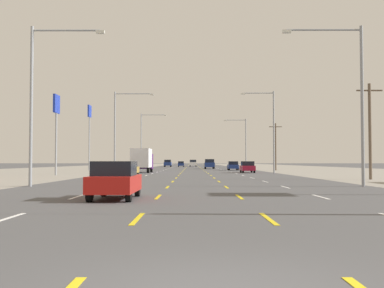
# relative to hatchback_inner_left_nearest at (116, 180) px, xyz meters

# --- Properties ---
(ground_plane) EXTENTS (572.00, 572.00, 0.00)m
(ground_plane) POSITION_rel_hatchback_inner_left_nearest_xyz_m (3.42, 52.60, -0.78)
(ground_plane) COLOR #4C4C4F
(lot_apron_left) EXTENTS (28.00, 440.00, 0.01)m
(lot_apron_left) POSITION_rel_hatchback_inner_left_nearest_xyz_m (-21.33, 52.60, -0.78)
(lot_apron_left) COLOR gray
(lot_apron_left) RESTS_ON ground
(lot_apron_right) EXTENTS (28.00, 440.00, 0.01)m
(lot_apron_right) POSITION_rel_hatchback_inner_left_nearest_xyz_m (28.17, 52.60, -0.78)
(lot_apron_right) COLOR gray
(lot_apron_right) RESTS_ON ground
(lane_markings) EXTENTS (10.64, 227.60, 0.01)m
(lane_markings) POSITION_rel_hatchback_inner_left_nearest_xyz_m (3.42, 91.10, -0.78)
(lane_markings) COLOR white
(lane_markings) RESTS_ON ground
(signal_span_wire) EXTENTS (27.35, 0.52, 8.62)m
(signal_span_wire) POSITION_rel_hatchback_inner_left_nearest_xyz_m (2.94, -5.77, 4.20)
(signal_span_wire) COLOR brown
(signal_span_wire) RESTS_ON ground
(hatchback_inner_left_nearest) EXTENTS (1.72, 3.90, 1.54)m
(hatchback_inner_left_nearest) POSITION_rel_hatchback_inner_left_nearest_xyz_m (0.00, 0.00, 0.00)
(hatchback_inner_left_nearest) COLOR red
(hatchback_inner_left_nearest) RESTS_ON ground
(hatchback_far_left_near) EXTENTS (1.72, 3.90, 1.54)m
(hatchback_far_left_near) POSITION_rel_hatchback_inner_left_nearest_xyz_m (-3.55, 30.08, 0.00)
(hatchback_far_left_near) COLOR #B28C33
(hatchback_far_left_near) RESTS_ON ground
(hatchback_far_right_mid) EXTENTS (1.72, 3.90, 1.54)m
(hatchback_far_right_mid) POSITION_rel_hatchback_inner_left_nearest_xyz_m (10.56, 42.84, 0.00)
(hatchback_far_right_mid) COLOR maroon
(hatchback_far_right_mid) RESTS_ON ground
(box_truck_far_left_midfar) EXTENTS (2.40, 7.20, 3.23)m
(box_truck_far_left_midfar) POSITION_rel_hatchback_inner_left_nearest_xyz_m (-3.66, 43.66, 1.05)
(box_truck_far_left_midfar) COLOR #4C196B
(box_truck_far_left_midfar) RESTS_ON ground
(hatchback_far_right_far) EXTENTS (1.72, 3.90, 1.54)m
(hatchback_far_right_far) POSITION_rel_hatchback_inner_left_nearest_xyz_m (10.18, 60.35, 0.00)
(hatchback_far_right_far) COLOR navy
(hatchback_far_right_far) RESTS_ON ground
(suv_inner_right_farther) EXTENTS (1.98, 4.90, 1.98)m
(suv_inner_right_farther) POSITION_rel_hatchback_inner_left_nearest_xyz_m (6.68, 74.76, 0.24)
(suv_inner_right_farther) COLOR navy
(suv_inner_right_farther) RESTS_ON ground
(suv_far_left_farthest) EXTENTS (1.98, 4.90, 1.98)m
(suv_far_left_farthest) POSITION_rel_hatchback_inner_left_nearest_xyz_m (-3.63, 109.44, 0.24)
(suv_far_left_farthest) COLOR navy
(suv_far_left_farthest) RESTS_ON ground
(hatchback_inner_left_distant_a) EXTENTS (1.72, 3.90, 1.54)m
(hatchback_inner_left_distant_a) POSITION_rel_hatchback_inner_left_nearest_xyz_m (0.01, 111.53, 0.00)
(hatchback_inner_left_distant_a) COLOR navy
(hatchback_inner_left_distant_a) RESTS_ON ground
(suv_center_turn_distant_b) EXTENTS (1.98, 4.90, 1.98)m
(suv_center_turn_distant_b) POSITION_rel_hatchback_inner_left_nearest_xyz_m (3.42, 112.68, 0.24)
(suv_center_turn_distant_b) COLOR white
(suv_center_turn_distant_b) RESTS_ON ground
(pole_sign_left_row_1) EXTENTS (0.24, 1.87, 8.90)m
(pole_sign_left_row_1) POSITION_rel_hatchback_inner_left_nearest_xyz_m (-11.87, 31.84, 5.92)
(pole_sign_left_row_1) COLOR gray
(pole_sign_left_row_1) RESTS_ON ground
(pole_sign_left_row_2) EXTENTS (0.24, 1.94, 11.08)m
(pole_sign_left_row_2) POSITION_rel_hatchback_inner_left_nearest_xyz_m (-14.31, 59.10, 7.53)
(pole_sign_left_row_2) COLOR gray
(pole_sign_left_row_2) RESTS_ON ground
(streetlight_left_row_0) EXTENTS (4.56, 0.26, 9.86)m
(streetlight_left_row_0) POSITION_rel_hatchback_inner_left_nearest_xyz_m (-6.25, 9.29, 4.97)
(streetlight_left_row_0) COLOR gray
(streetlight_left_row_0) RESTS_ON ground
(streetlight_right_row_0) EXTENTS (4.96, 0.26, 9.89)m
(streetlight_right_row_0) POSITION_rel_hatchback_inner_left_nearest_xyz_m (13.03, 9.29, 5.03)
(streetlight_right_row_0) COLOR gray
(streetlight_right_row_0) RESTS_ON ground
(streetlight_left_row_1) EXTENTS (5.05, 0.26, 10.44)m
(streetlight_left_row_1) POSITION_rel_hatchback_inner_left_nearest_xyz_m (-6.19, 39.71, 5.33)
(streetlight_left_row_1) COLOR gray
(streetlight_left_row_1) RESTS_ON ground
(streetlight_right_row_1) EXTENTS (4.29, 0.26, 10.52)m
(streetlight_right_row_1) POSITION_rel_hatchback_inner_left_nearest_xyz_m (13.16, 39.71, 5.28)
(streetlight_right_row_1) COLOR gray
(streetlight_right_row_1) RESTS_ON ground
(streetlight_left_row_2) EXTENTS (4.98, 0.26, 10.81)m
(streetlight_left_row_2) POSITION_rel_hatchback_inner_left_nearest_xyz_m (-6.22, 70.13, 5.51)
(streetlight_left_row_2) COLOR gray
(streetlight_left_row_2) RESTS_ON ground
(streetlight_right_row_2) EXTENTS (4.39, 0.26, 9.80)m
(streetlight_right_row_2) POSITION_rel_hatchback_inner_left_nearest_xyz_m (13.12, 70.13, 4.92)
(streetlight_right_row_2) COLOR gray
(streetlight_right_row_2) RESTS_ON ground
(utility_pole_right_row_0) EXTENTS (2.20, 0.26, 8.18)m
(utility_pole_right_row_0) POSITION_rel_hatchback_inner_left_nearest_xyz_m (18.27, 20.22, 3.49)
(utility_pole_right_row_0) COLOR brown
(utility_pole_right_row_0) RESTS_ON ground
(utility_pole_right_row_1) EXTENTS (2.20, 0.26, 8.07)m
(utility_pole_right_row_1) POSITION_rel_hatchback_inner_left_nearest_xyz_m (17.50, 59.94, 3.44)
(utility_pole_right_row_1) COLOR brown
(utility_pole_right_row_1) RESTS_ON ground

